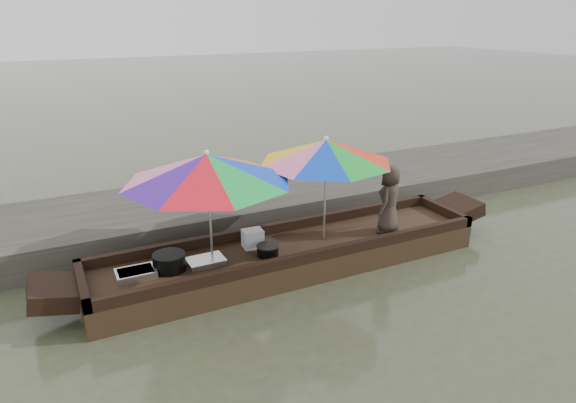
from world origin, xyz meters
name	(u,v)px	position (x,y,z in m)	size (l,w,h in m)	color
water	(291,268)	(0.00, 0.00, 0.00)	(80.00, 80.00, 0.00)	#383F27
dock	(237,204)	(0.00, 2.20, 0.25)	(22.00, 2.20, 0.50)	#2D2B26
boat_hull	(291,257)	(0.00, 0.00, 0.17)	(5.72, 1.20, 0.35)	black
cooking_pot	(169,262)	(-1.74, 0.06, 0.46)	(0.42, 0.42, 0.22)	black
tray_crayfish	(136,274)	(-2.17, 0.06, 0.39)	(0.49, 0.34, 0.09)	silver
tray_scallop	(206,261)	(-1.26, 0.04, 0.38)	(0.49, 0.34, 0.06)	silver
charcoal_grill	(268,251)	(-0.42, -0.13, 0.42)	(0.29, 0.29, 0.14)	black
supply_bag	(253,239)	(-0.50, 0.22, 0.48)	(0.28, 0.22, 0.26)	silver
vendor	(390,199)	(1.55, -0.18, 0.88)	(0.52, 0.34, 1.05)	#342B23
umbrella_bow	(210,209)	(-1.17, 0.00, 1.12)	(2.18, 2.18, 1.55)	#FF5C0C
umbrella_stern	(325,190)	(0.54, 0.00, 1.12)	(1.89, 1.89, 1.55)	#E514A1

